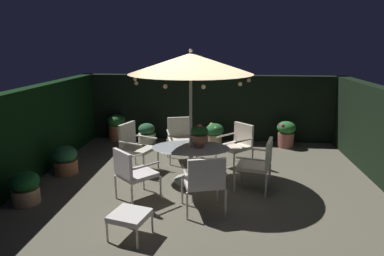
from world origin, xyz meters
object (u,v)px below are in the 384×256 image
object	(u,v)px
patio_umbrella	(191,64)
potted_plant_back_left	(25,187)
potted_plant_right_far	(117,126)
potted_plant_front_corner	(147,134)
potted_plant_back_center	(215,133)
patio_chair_northeast	(205,179)
ottoman_footrest	(130,216)
potted_plant_right_near	(286,133)
patio_chair_southwest	(134,144)
patio_chair_south	(181,135)
patio_dining_table	(191,156)
patio_chair_north	(132,171)
patio_chair_east	(259,161)
centerpiece_planter	(199,134)
patio_chair_southeast	(238,142)
potted_plant_left_far	(65,160)

from	to	relation	value
patio_umbrella	potted_plant_back_left	xyz separation A→B (m)	(-2.73, -1.23, -2.02)
potted_plant_right_far	potted_plant_front_corner	bearing A→B (deg)	-18.32
patio_umbrella	potted_plant_back_center	bearing A→B (deg)	80.31
patio_chair_northeast	ottoman_footrest	bearing A→B (deg)	-141.20
potted_plant_right_far	potted_plant_front_corner	distance (m)	1.00
potted_plant_back_left	potted_plant_right_near	distance (m)	6.25
patio_chair_southwest	potted_plant_back_left	world-z (taller)	patio_chair_southwest
patio_chair_south	potted_plant_back_left	world-z (taller)	patio_chair_south
patio_dining_table	patio_chair_south	bearing A→B (deg)	105.46
patio_umbrella	patio_chair_north	xyz separation A→B (m)	(-0.91, -0.97, -1.76)
patio_chair_east	potted_plant_right_near	distance (m)	2.99
centerpiece_planter	patio_chair_east	size ratio (longest dim) A/B	0.47
ottoman_footrest	patio_chair_southeast	bearing A→B (deg)	61.89
patio_chair_northeast	potted_plant_right_near	distance (m)	4.26
patio_chair_southeast	patio_chair_northeast	bearing A→B (deg)	-105.42
patio_chair_north	patio_chair_east	size ratio (longest dim) A/B	0.96
patio_chair_north	potted_plant_right_near	xyz separation A→B (m)	(3.21, 3.46, -0.18)
patio_umbrella	potted_plant_back_left	world-z (taller)	patio_umbrella
centerpiece_planter	patio_chair_south	world-z (taller)	centerpiece_planter
patio_chair_north	potted_plant_back_left	bearing A→B (deg)	-172.00
potted_plant_right_far	patio_dining_table	bearing A→B (deg)	-48.97
patio_umbrella	ottoman_footrest	xyz separation A→B (m)	(-0.66, -2.09, -1.99)
potted_plant_right_far	patio_chair_southeast	bearing A→B (deg)	-28.44
patio_chair_east	potted_plant_back_left	bearing A→B (deg)	-167.32
patio_chair_south	potted_plant_back_center	world-z (taller)	patio_chair_south
patio_chair_southwest	potted_plant_right_near	size ratio (longest dim) A/B	1.49
patio_chair_east	potted_plant_back_center	xyz separation A→B (m)	(-0.89, 2.73, -0.23)
potted_plant_right_near	patio_chair_southeast	bearing A→B (deg)	-130.57
patio_chair_south	centerpiece_planter	bearing A→B (deg)	-67.74
centerpiece_planter	patio_chair_southwest	xyz separation A→B (m)	(-1.43, 0.47, -0.38)
potted_plant_back_left	centerpiece_planter	bearing A→B (deg)	22.92
centerpiece_planter	potted_plant_front_corner	xyz separation A→B (m)	(-1.62, 2.43, -0.69)
potted_plant_right_near	patio_umbrella	bearing A→B (deg)	-132.63
patio_chair_east	patio_dining_table	bearing A→B (deg)	166.15
patio_chair_northeast	potted_plant_front_corner	xyz separation A→B (m)	(-1.79, 3.72, -0.30)
patio_dining_table	potted_plant_back_center	size ratio (longest dim) A/B	2.49
patio_dining_table	potted_plant_back_left	world-z (taller)	patio_dining_table
centerpiece_planter	potted_plant_back_center	size ratio (longest dim) A/B	0.75
patio_chair_south	potted_plant_right_far	size ratio (longest dim) A/B	1.33
patio_chair_southeast	potted_plant_back_left	size ratio (longest dim) A/B	1.66
patio_umbrella	centerpiece_planter	bearing A→B (deg)	0.02
patio_umbrella	ottoman_footrest	size ratio (longest dim) A/B	4.26
potted_plant_back_center	patio_chair_south	bearing A→B (deg)	-124.34
patio_chair_southwest	potted_plant_back_center	size ratio (longest dim) A/B	1.67
patio_chair_east	potted_plant_left_far	bearing A→B (deg)	173.31
patio_chair_northeast	patio_chair_south	xyz separation A→B (m)	(-0.70, 2.57, -0.01)
patio_chair_east	potted_plant_right_near	size ratio (longest dim) A/B	1.42
patio_umbrella	ottoman_footrest	distance (m)	2.96
centerpiece_planter	potted_plant_front_corner	distance (m)	3.00
patio_chair_southwest	ottoman_footrest	xyz separation A→B (m)	(0.60, -2.57, -0.26)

